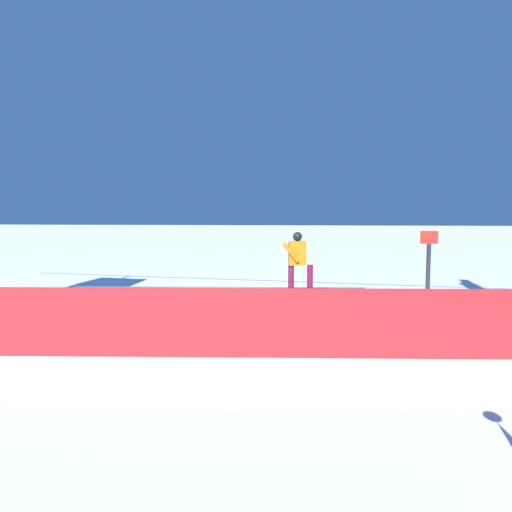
% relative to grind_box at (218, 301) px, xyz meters
% --- Properties ---
extents(ground_plane, '(120.00, 120.00, 0.00)m').
position_rel_grind_box_xyz_m(ground_plane, '(0.00, 0.00, -0.24)').
color(ground_plane, white).
extents(grind_box, '(7.23, 1.03, 0.52)m').
position_rel_grind_box_xyz_m(grind_box, '(0.00, 0.00, 0.00)').
color(grind_box, blue).
rests_on(grind_box, ground_plane).
extents(snowboarder, '(1.51, 0.54, 1.38)m').
position_rel_grind_box_xyz_m(snowboarder, '(-1.93, -0.09, 1.03)').
color(snowboarder, '#BA1F82').
rests_on(snowboarder, grind_box).
extents(safety_fence, '(13.20, 0.75, 1.16)m').
position_rel_grind_box_xyz_m(safety_fence, '(0.00, 3.88, 0.34)').
color(safety_fence, red).
rests_on(safety_fence, ground_plane).
extents(trail_marker, '(0.40, 0.10, 1.95)m').
position_rel_grind_box_xyz_m(trail_marker, '(-4.95, 0.06, 0.81)').
color(trail_marker, '#262628').
rests_on(trail_marker, ground_plane).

